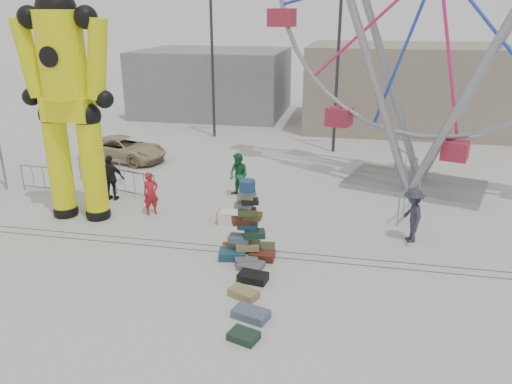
% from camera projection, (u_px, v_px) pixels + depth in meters
% --- Properties ---
extents(ground, '(90.00, 90.00, 0.00)m').
position_uv_depth(ground, '(206.00, 261.00, 14.68)').
color(ground, '#9E9E99').
rests_on(ground, ground).
extents(track_line_near, '(40.00, 0.04, 0.01)m').
position_uv_depth(track_line_near, '(212.00, 251.00, 15.23)').
color(track_line_near, '#47443F').
rests_on(track_line_near, ground).
extents(track_line_far, '(40.00, 0.04, 0.01)m').
position_uv_depth(track_line_far, '(215.00, 246.00, 15.60)').
color(track_line_far, '#47443F').
rests_on(track_line_far, ground).
extents(building_right, '(12.00, 8.00, 5.00)m').
position_uv_depth(building_right, '(406.00, 87.00, 30.95)').
color(building_right, gray).
rests_on(building_right, ground).
extents(building_left, '(10.00, 8.00, 4.40)m').
position_uv_depth(building_left, '(213.00, 82.00, 35.31)').
color(building_left, gray).
rests_on(building_left, ground).
extents(lamp_post_right, '(1.41, 0.25, 8.00)m').
position_uv_depth(lamp_post_right, '(340.00, 63.00, 24.55)').
color(lamp_post_right, '#2D2D30').
rests_on(lamp_post_right, ground).
extents(lamp_post_left, '(1.41, 0.25, 8.00)m').
position_uv_depth(lamp_post_left, '(214.00, 58.00, 27.69)').
color(lamp_post_left, '#2D2D30').
rests_on(lamp_post_left, ground).
extents(suitcase_tower, '(1.71, 1.51, 2.40)m').
position_uv_depth(suitcase_tower, '(247.00, 235.00, 14.74)').
color(suitcase_tower, '#1C4555').
rests_on(suitcase_tower, ground).
extents(crash_test_dummy, '(3.34, 1.48, 8.48)m').
position_uv_depth(crash_test_dummy, '(66.00, 90.00, 16.30)').
color(crash_test_dummy, black).
rests_on(crash_test_dummy, ground).
extents(steamer_trunk, '(0.90, 0.52, 0.42)m').
position_uv_depth(steamer_trunk, '(231.00, 217.00, 17.21)').
color(steamer_trunk, silver).
rests_on(steamer_trunk, ground).
extents(row_case_0, '(0.87, 0.57, 0.23)m').
position_uv_depth(row_case_0, '(260.00, 249.00, 15.12)').
color(row_case_0, '#384422').
rests_on(row_case_0, ground).
extents(row_case_1, '(0.79, 0.69, 0.17)m').
position_uv_depth(row_case_1, '(251.00, 266.00, 14.20)').
color(row_case_1, slate).
rests_on(row_case_1, ground).
extents(row_case_2, '(0.86, 0.61, 0.23)m').
position_uv_depth(row_case_2, '(253.00, 277.00, 13.53)').
color(row_case_2, black).
rests_on(row_case_2, ground).
extents(row_case_3, '(0.86, 0.70, 0.22)m').
position_uv_depth(row_case_3, '(244.00, 293.00, 12.77)').
color(row_case_3, '#9C854F').
rests_on(row_case_3, ground).
extents(row_case_4, '(0.97, 0.74, 0.21)m').
position_uv_depth(row_case_4, '(251.00, 314.00, 11.91)').
color(row_case_4, slate).
rests_on(row_case_4, ground).
extents(row_case_5, '(0.76, 0.65, 0.18)m').
position_uv_depth(row_case_5, '(244.00, 336.00, 11.13)').
color(row_case_5, '#1C3326').
rests_on(row_case_5, ground).
extents(barricade_dummy_a, '(2.00, 0.19, 1.10)m').
position_uv_depth(barricade_dummy_a, '(44.00, 179.00, 20.08)').
color(barricade_dummy_a, gray).
rests_on(barricade_dummy_a, ground).
extents(barricade_dummy_b, '(2.00, 0.31, 1.10)m').
position_uv_depth(barricade_dummy_b, '(100.00, 170.00, 21.24)').
color(barricade_dummy_b, gray).
rests_on(barricade_dummy_b, ground).
extents(barricade_dummy_c, '(1.94, 0.69, 1.10)m').
position_uv_depth(barricade_dummy_c, '(134.00, 184.00, 19.44)').
color(barricade_dummy_c, gray).
rests_on(barricade_dummy_c, ground).
extents(barricade_wheel_front, '(0.93, 1.86, 1.10)m').
position_uv_depth(barricade_wheel_front, '(409.00, 203.00, 17.57)').
color(barricade_wheel_front, gray).
rests_on(barricade_wheel_front, ground).
extents(barricade_wheel_back, '(0.83, 1.89, 1.10)m').
position_uv_depth(barricade_wheel_back, '(405.00, 164.00, 22.01)').
color(barricade_wheel_back, gray).
rests_on(barricade_wheel_back, ground).
extents(pedestrian_red, '(0.67, 0.67, 1.56)m').
position_uv_depth(pedestrian_red, '(151.00, 194.00, 17.79)').
color(pedestrian_red, '#AD1823').
rests_on(pedestrian_red, ground).
extents(pedestrian_green, '(1.07, 1.00, 1.74)m').
position_uv_depth(pedestrian_green, '(239.00, 175.00, 19.47)').
color(pedestrian_green, '#18632E').
rests_on(pedestrian_green, ground).
extents(pedestrian_black, '(1.06, 0.46, 1.78)m').
position_uv_depth(pedestrian_black, '(111.00, 178.00, 19.12)').
color(pedestrian_black, black).
rests_on(pedestrian_black, ground).
extents(pedestrian_grey, '(0.88, 1.26, 1.78)m').
position_uv_depth(pedestrian_grey, '(412.00, 215.00, 15.65)').
color(pedestrian_grey, '#272934').
rests_on(pedestrian_grey, ground).
extents(parked_suv, '(4.55, 2.85, 1.17)m').
position_uv_depth(parked_suv, '(124.00, 149.00, 24.32)').
color(parked_suv, tan).
rests_on(parked_suv, ground).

